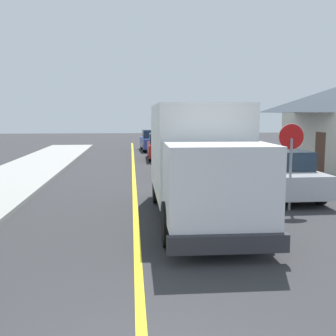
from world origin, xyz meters
TOP-DOWN VIEW (x-y plane):
  - centre_line_yellow at (0.00, 10.00)m, footprint 0.16×56.00m
  - box_truck at (1.78, 7.65)m, footprint 2.46×7.20m
  - parked_car_near at (2.55, 15.36)m, footprint 1.92×4.45m
  - parked_car_mid at (1.88, 22.79)m, footprint 1.88×4.43m
  - parked_car_far at (1.62, 29.22)m, footprint 1.99×4.47m
  - parked_van_across at (5.20, 10.20)m, footprint 1.88×4.43m
  - stop_sign at (4.69, 8.16)m, footprint 0.80×0.10m

SIDE VIEW (x-z plane):
  - centre_line_yellow at x=0.00m, z-range 0.00..0.01m
  - parked_car_near at x=2.55m, z-range -0.04..1.63m
  - parked_car_mid at x=1.88m, z-range -0.04..1.63m
  - parked_car_far at x=1.62m, z-range -0.04..1.63m
  - parked_van_across at x=5.20m, z-range -0.04..1.63m
  - box_truck at x=1.78m, z-range 0.17..3.37m
  - stop_sign at x=4.69m, z-range 0.53..3.18m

